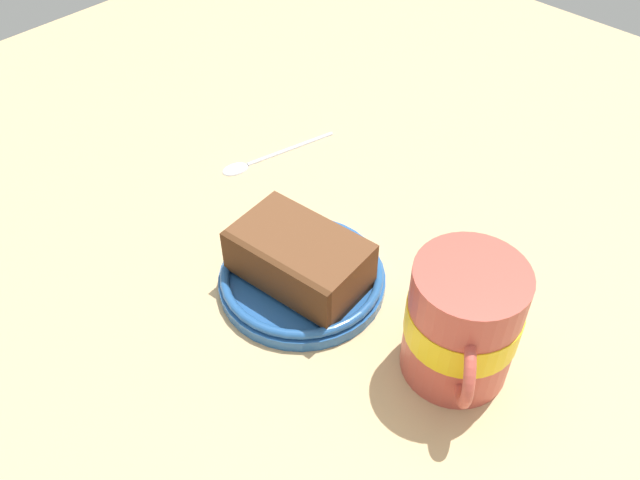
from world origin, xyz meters
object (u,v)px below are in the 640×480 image
at_px(tea_mug, 463,322).
at_px(cake_slice, 300,259).
at_px(teaspoon, 256,159).
at_px(small_plate, 302,277).

bearing_deg(tea_mug, cake_slice, 9.55).
distance_m(cake_slice, tea_mug, 0.15).
relative_size(tea_mug, teaspoon, 0.78).
relative_size(cake_slice, tea_mug, 1.13).
height_order(tea_mug, teaspoon, tea_mug).
bearing_deg(teaspoon, tea_mug, 167.31).
relative_size(cake_slice, teaspoon, 0.88).
xyz_separation_m(cake_slice, teaspoon, (0.16, -0.10, -0.03)).
distance_m(small_plate, cake_slice, 0.03).
xyz_separation_m(small_plate, cake_slice, (-0.00, 0.00, 0.03)).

